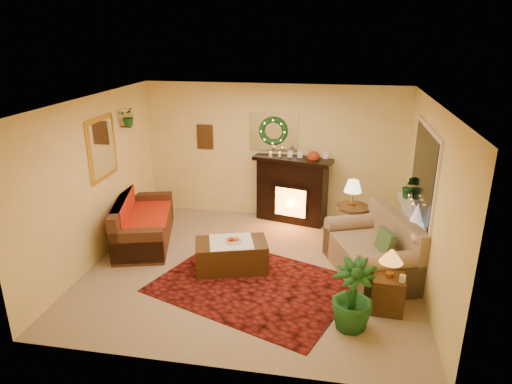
% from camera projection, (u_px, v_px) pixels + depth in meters
% --- Properties ---
extents(floor, '(5.00, 5.00, 0.00)m').
position_uv_depth(floor, '(252.00, 268.00, 7.14)').
color(floor, beige).
rests_on(floor, ground).
extents(ceiling, '(5.00, 5.00, 0.00)m').
position_uv_depth(ceiling, '(252.00, 101.00, 6.27)').
color(ceiling, white).
rests_on(ceiling, ground).
extents(wall_back, '(5.00, 5.00, 0.00)m').
position_uv_depth(wall_back, '(273.00, 152.00, 8.79)').
color(wall_back, '#EFD88C').
rests_on(wall_back, ground).
extents(wall_front, '(5.00, 5.00, 0.00)m').
position_uv_depth(wall_front, '(211.00, 263.00, 4.62)').
color(wall_front, '#EFD88C').
rests_on(wall_front, ground).
extents(wall_left, '(4.50, 4.50, 0.00)m').
position_uv_depth(wall_left, '(95.00, 181.00, 7.12)').
color(wall_left, '#EFD88C').
rests_on(wall_left, ground).
extents(wall_right, '(4.50, 4.50, 0.00)m').
position_uv_depth(wall_right, '(430.00, 201.00, 6.29)').
color(wall_right, '#EFD88C').
rests_on(wall_right, ground).
extents(area_rug, '(3.20, 2.81, 0.01)m').
position_uv_depth(area_rug, '(253.00, 285.00, 6.67)').
color(area_rug, '#690310').
rests_on(area_rug, floor).
extents(sofa, '(1.31, 2.05, 0.82)m').
position_uv_depth(sofa, '(144.00, 218.00, 7.94)').
color(sofa, '#402316').
rests_on(sofa, floor).
extents(red_throw, '(0.86, 1.40, 0.02)m').
position_uv_depth(red_throw, '(144.00, 213.00, 8.09)').
color(red_throw, red).
rests_on(red_throw, sofa).
extents(fireplace, '(1.37, 0.71, 1.20)m').
position_uv_depth(fireplace, '(292.00, 194.00, 8.78)').
color(fireplace, black).
rests_on(fireplace, floor).
extents(poinsettia, '(0.23, 0.23, 0.23)m').
position_uv_depth(poinsettia, '(313.00, 157.00, 8.43)').
color(poinsettia, '#AB2F14').
rests_on(poinsettia, fireplace).
extents(mantel_candle_a, '(0.06, 0.06, 0.19)m').
position_uv_depth(mantel_candle_a, '(271.00, 158.00, 8.57)').
color(mantel_candle_a, '#FAEEC5').
rests_on(mantel_candle_a, fireplace).
extents(mantel_candle_b, '(0.06, 0.06, 0.19)m').
position_uv_depth(mantel_candle_b, '(280.00, 157.00, 8.57)').
color(mantel_candle_b, white).
rests_on(mantel_candle_b, fireplace).
extents(mantel_mirror, '(0.92, 0.02, 0.72)m').
position_uv_depth(mantel_mirror, '(273.00, 132.00, 8.64)').
color(mantel_mirror, white).
rests_on(mantel_mirror, wall_back).
extents(wreath, '(0.55, 0.11, 0.55)m').
position_uv_depth(wreath, '(273.00, 131.00, 8.59)').
color(wreath, '#194719').
rests_on(wreath, wall_back).
extents(wall_art, '(0.32, 0.03, 0.48)m').
position_uv_depth(wall_art, '(205.00, 137.00, 8.91)').
color(wall_art, '#381E11').
rests_on(wall_art, wall_back).
extents(gold_mirror, '(0.03, 0.84, 1.00)m').
position_uv_depth(gold_mirror, '(102.00, 148.00, 7.24)').
color(gold_mirror, gold).
rests_on(gold_mirror, wall_left).
extents(hanging_plant, '(0.33, 0.28, 0.36)m').
position_uv_depth(hanging_plant, '(129.00, 126.00, 7.84)').
color(hanging_plant, '#194719').
rests_on(hanging_plant, wall_left).
extents(loveseat, '(1.47, 1.85, 0.94)m').
position_uv_depth(loveseat, '(371.00, 248.00, 6.87)').
color(loveseat, gray).
rests_on(loveseat, floor).
extents(window_frame, '(0.03, 1.86, 1.36)m').
position_uv_depth(window_frame, '(424.00, 172.00, 6.72)').
color(window_frame, white).
rests_on(window_frame, wall_right).
extents(window_glass, '(0.02, 1.70, 1.22)m').
position_uv_depth(window_glass, '(423.00, 172.00, 6.72)').
color(window_glass, black).
rests_on(window_glass, wall_right).
extents(window_sill, '(0.22, 1.86, 0.04)m').
position_uv_depth(window_sill, '(411.00, 214.00, 6.96)').
color(window_sill, white).
rests_on(window_sill, wall_right).
extents(mini_tree, '(0.22, 0.22, 0.33)m').
position_uv_depth(mini_tree, '(417.00, 214.00, 6.52)').
color(mini_tree, silver).
rests_on(mini_tree, window_sill).
extents(sill_plant, '(0.29, 0.23, 0.52)m').
position_uv_depth(sill_plant, '(409.00, 187.00, 7.50)').
color(sill_plant, '#1E501B').
rests_on(sill_plant, window_sill).
extents(side_table_round, '(0.60, 0.60, 0.72)m').
position_uv_depth(side_table_round, '(352.00, 228.00, 7.82)').
color(side_table_round, '#382413').
rests_on(side_table_round, floor).
extents(lamp_cream, '(0.29, 0.29, 0.45)m').
position_uv_depth(lamp_cream, '(352.00, 196.00, 7.67)').
color(lamp_cream, '#FFDD97').
rests_on(lamp_cream, side_table_round).
extents(end_table_square, '(0.44, 0.44, 0.50)m').
position_uv_depth(end_table_square, '(388.00, 292.00, 6.00)').
color(end_table_square, '#331A0D').
rests_on(end_table_square, floor).
extents(lamp_tiffany, '(0.30, 0.30, 0.44)m').
position_uv_depth(lamp_tiffany, '(391.00, 260.00, 5.84)').
color(lamp_tiffany, orange).
rests_on(lamp_tiffany, end_table_square).
extents(coffee_table, '(1.22, 0.90, 0.46)m').
position_uv_depth(coffee_table, '(231.00, 257.00, 7.07)').
color(coffee_table, '#492010').
rests_on(coffee_table, floor).
extents(fruit_bowl, '(0.27, 0.27, 0.06)m').
position_uv_depth(fruit_bowl, '(234.00, 243.00, 6.98)').
color(fruit_bowl, beige).
rests_on(fruit_bowl, coffee_table).
extents(floor_palm, '(1.91, 1.91, 2.78)m').
position_uv_depth(floor_palm, '(352.00, 296.00, 5.58)').
color(floor_palm, '#1A4120').
rests_on(floor_palm, floor).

